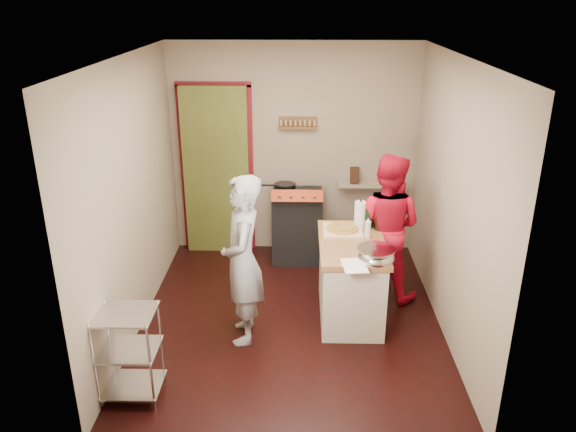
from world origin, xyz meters
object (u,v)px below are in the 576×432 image
at_px(stove, 297,225).
at_px(island, 351,276).
at_px(person_red, 386,227).
at_px(person_stripe, 243,260).
at_px(wire_shelving, 129,351).

bearing_deg(stove, island, -67.05).
relative_size(stove, person_red, 0.63).
distance_m(island, person_stripe, 1.19).
relative_size(person_stripe, person_red, 1.02).
height_order(island, person_stripe, person_stripe).
bearing_deg(person_red, island, 76.74).
bearing_deg(wire_shelving, island, 34.53).
relative_size(stove, wire_shelving, 1.26).
xyz_separation_m(stove, person_stripe, (-0.49, -1.74, 0.37)).
bearing_deg(island, stove, 112.95).
bearing_deg(person_stripe, wire_shelving, -48.73).
height_order(stove, person_stripe, person_stripe).
xyz_separation_m(person_stripe, person_red, (1.44, 0.88, -0.02)).
relative_size(wire_shelving, person_red, 0.50).
xyz_separation_m(stove, island, (0.56, -1.32, -0.00)).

